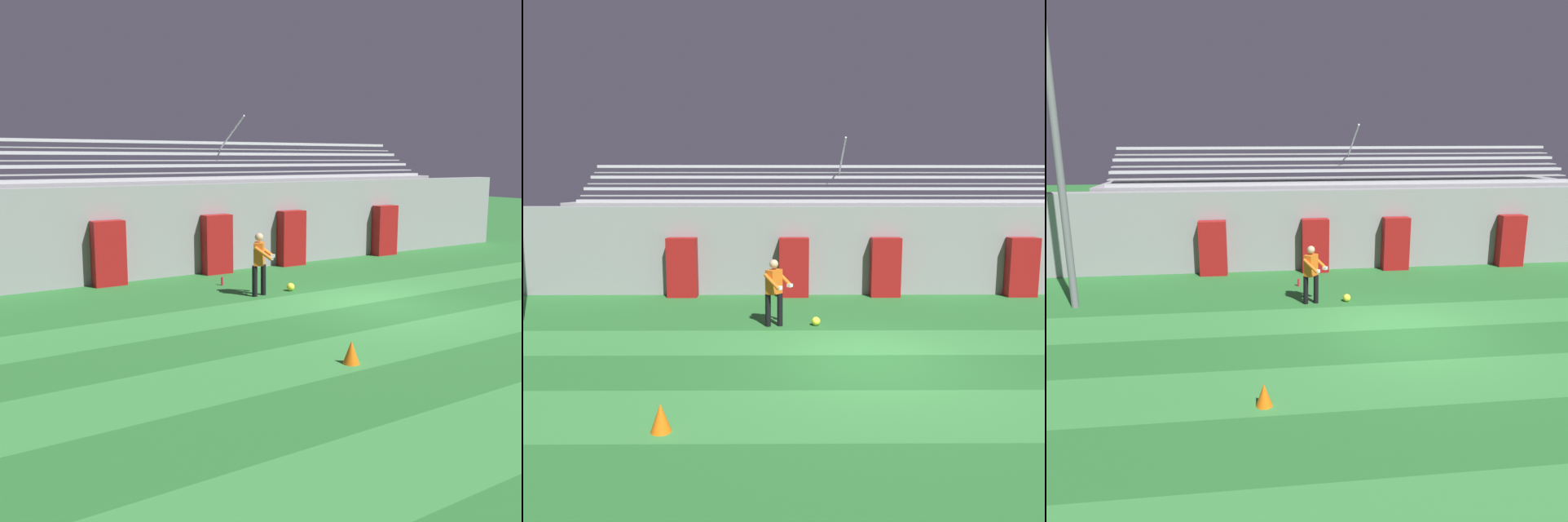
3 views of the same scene
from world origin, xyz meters
TOP-DOWN VIEW (x-y plane):
  - ground_plane at (0.00, 0.00)m, footprint 80.00×80.00m
  - turf_stripe_mid at (0.00, -2.38)m, footprint 28.00×1.81m
  - turf_stripe_far at (0.00, 1.23)m, footprint 28.00×1.81m
  - back_wall at (0.00, 6.50)m, footprint 24.00×0.60m
  - padding_pillar_gate_left at (-1.43, 5.95)m, footprint 0.92×0.44m
  - padding_pillar_gate_right at (1.43, 5.95)m, footprint 0.92×0.44m
  - padding_pillar_far_left at (-4.92, 5.95)m, footprint 0.92×0.44m
  - padding_pillar_far_right at (5.72, 5.95)m, footprint 0.92×0.44m
  - bleacher_stand at (0.00, 8.49)m, footprint 18.00×3.35m
  - goalkeeper at (-2.00, 2.54)m, footprint 0.73×0.74m
  - soccer_ball at (-0.96, 2.59)m, footprint 0.22×0.22m
  - traffic_cone at (-3.54, -2.93)m, footprint 0.30×0.30m
  - water_bottle at (-2.19, 4.25)m, footprint 0.07×0.07m

SIDE VIEW (x-z plane):
  - ground_plane at x=0.00m, z-range 0.00..0.00m
  - turf_stripe_mid at x=0.00m, z-range 0.00..0.01m
  - turf_stripe_far at x=0.00m, z-range 0.00..0.01m
  - soccer_ball at x=-0.96m, z-range 0.00..0.22m
  - water_bottle at x=-2.19m, z-range 0.00..0.24m
  - traffic_cone at x=-3.54m, z-range 0.00..0.42m
  - padding_pillar_gate_left at x=-1.43m, z-range 0.00..1.86m
  - padding_pillar_gate_right at x=1.43m, z-range 0.00..1.86m
  - padding_pillar_far_left at x=-4.92m, z-range 0.00..1.86m
  - padding_pillar_far_right at x=5.72m, z-range 0.00..1.86m
  - goalkeeper at x=-2.00m, z-range 0.12..1.79m
  - back_wall at x=0.00m, z-range 0.00..2.80m
  - bleacher_stand at x=0.00m, z-range -1.01..4.01m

